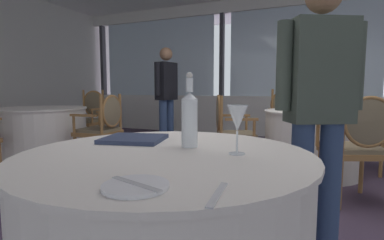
{
  "coord_description": "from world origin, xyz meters",
  "views": [
    {
      "loc": [
        0.35,
        -2.62,
        1.0
      ],
      "look_at": [
        -0.16,
        -1.43,
        0.86
      ],
      "focal_mm": 27.48,
      "sensor_mm": 36.0,
      "label": 1
    }
  ],
  "objects_px": {
    "diner_person_0": "(319,101)",
    "diner_person_1": "(166,92)",
    "wine_glass": "(237,119)",
    "dining_chair_0_0": "(229,128)",
    "dining_chair_0_1": "(359,141)",
    "dining_chair_1_2": "(90,114)",
    "side_plate": "(136,186)",
    "dining_chair_0_3": "(287,117)",
    "menu_book": "(134,139)",
    "dining_chair_1_1": "(104,125)",
    "water_bottle": "(189,117)"
  },
  "relations": [
    {
      "from": "dining_chair_0_3",
      "to": "diner_person_0",
      "type": "height_order",
      "value": "diner_person_0"
    },
    {
      "from": "dining_chair_0_0",
      "to": "dining_chair_1_1",
      "type": "bearing_deg",
      "value": 173.1
    },
    {
      "from": "menu_book",
      "to": "diner_person_0",
      "type": "distance_m",
      "value": 1.1
    },
    {
      "from": "dining_chair_0_1",
      "to": "dining_chair_1_2",
      "type": "distance_m",
      "value": 4.08
    },
    {
      "from": "dining_chair_0_1",
      "to": "dining_chair_0_3",
      "type": "relative_size",
      "value": 0.96
    },
    {
      "from": "side_plate",
      "to": "dining_chair_0_0",
      "type": "relative_size",
      "value": 0.19
    },
    {
      "from": "water_bottle",
      "to": "dining_chair_1_2",
      "type": "distance_m",
      "value": 4.14
    },
    {
      "from": "side_plate",
      "to": "dining_chair_1_2",
      "type": "relative_size",
      "value": 0.18
    },
    {
      "from": "dining_chair_0_0",
      "to": "dining_chair_1_2",
      "type": "height_order",
      "value": "dining_chair_1_2"
    },
    {
      "from": "diner_person_0",
      "to": "diner_person_1",
      "type": "relative_size",
      "value": 0.97
    },
    {
      "from": "diner_person_0",
      "to": "menu_book",
      "type": "bearing_deg",
      "value": -78.47
    },
    {
      "from": "side_plate",
      "to": "dining_chair_0_3",
      "type": "height_order",
      "value": "dining_chair_0_3"
    },
    {
      "from": "dining_chair_1_2",
      "to": "diner_person_0",
      "type": "xyz_separation_m",
      "value": [
        3.6,
        -2.03,
        0.36
      ]
    },
    {
      "from": "side_plate",
      "to": "dining_chair_0_3",
      "type": "distance_m",
      "value": 4.05
    },
    {
      "from": "dining_chair_0_0",
      "to": "diner_person_0",
      "type": "height_order",
      "value": "diner_person_0"
    },
    {
      "from": "side_plate",
      "to": "menu_book",
      "type": "xyz_separation_m",
      "value": [
        -0.4,
        0.58,
        0.01
      ]
    },
    {
      "from": "diner_person_0",
      "to": "wine_glass",
      "type": "bearing_deg",
      "value": -48.37
    },
    {
      "from": "dining_chair_1_1",
      "to": "diner_person_0",
      "type": "distance_m",
      "value": 2.72
    },
    {
      "from": "dining_chair_0_1",
      "to": "dining_chair_1_1",
      "type": "height_order",
      "value": "dining_chair_0_1"
    },
    {
      "from": "dining_chair_0_1",
      "to": "dining_chair_0_3",
      "type": "height_order",
      "value": "dining_chair_0_3"
    },
    {
      "from": "dining_chair_0_3",
      "to": "dining_chair_1_1",
      "type": "distance_m",
      "value": 2.68
    },
    {
      "from": "water_bottle",
      "to": "dining_chair_1_2",
      "type": "bearing_deg",
      "value": 138.27
    },
    {
      "from": "wine_glass",
      "to": "dining_chair_0_3",
      "type": "height_order",
      "value": "dining_chair_0_3"
    },
    {
      "from": "diner_person_1",
      "to": "water_bottle",
      "type": "bearing_deg",
      "value": -49.12
    },
    {
      "from": "water_bottle",
      "to": "dining_chair_0_3",
      "type": "relative_size",
      "value": 0.33
    },
    {
      "from": "side_plate",
      "to": "wine_glass",
      "type": "bearing_deg",
      "value": 74.02
    },
    {
      "from": "side_plate",
      "to": "dining_chair_1_1",
      "type": "height_order",
      "value": "dining_chair_1_1"
    },
    {
      "from": "dining_chair_0_1",
      "to": "dining_chair_1_2",
      "type": "xyz_separation_m",
      "value": [
        -3.93,
        1.09,
        0.01
      ]
    },
    {
      "from": "menu_book",
      "to": "dining_chair_0_1",
      "type": "height_order",
      "value": "dining_chair_0_1"
    },
    {
      "from": "wine_glass",
      "to": "side_plate",
      "type": "bearing_deg",
      "value": -105.98
    },
    {
      "from": "wine_glass",
      "to": "diner_person_0",
      "type": "bearing_deg",
      "value": 69.57
    },
    {
      "from": "water_bottle",
      "to": "diner_person_0",
      "type": "xyz_separation_m",
      "value": [
        0.52,
        0.72,
        0.05
      ]
    },
    {
      "from": "water_bottle",
      "to": "dining_chair_0_0",
      "type": "relative_size",
      "value": 0.35
    },
    {
      "from": "water_bottle",
      "to": "dining_chair_0_3",
      "type": "xyz_separation_m",
      "value": [
        0.09,
        3.49,
        -0.29
      ]
    },
    {
      "from": "dining_chair_0_0",
      "to": "dining_chair_0_3",
      "type": "relative_size",
      "value": 0.93
    },
    {
      "from": "water_bottle",
      "to": "wine_glass",
      "type": "height_order",
      "value": "water_bottle"
    },
    {
      "from": "diner_person_0",
      "to": "dining_chair_0_3",
      "type": "bearing_deg",
      "value": 160.91
    },
    {
      "from": "water_bottle",
      "to": "menu_book",
      "type": "xyz_separation_m",
      "value": [
        -0.31,
        0.03,
        -0.12
      ]
    },
    {
      "from": "dining_chair_0_3",
      "to": "dining_chair_1_1",
      "type": "relative_size",
      "value": 1.07
    },
    {
      "from": "menu_book",
      "to": "dining_chair_1_1",
      "type": "height_order",
      "value": "dining_chair_1_1"
    },
    {
      "from": "wine_glass",
      "to": "dining_chair_0_0",
      "type": "xyz_separation_m",
      "value": [
        -0.68,
        2.25,
        -0.34
      ]
    },
    {
      "from": "wine_glass",
      "to": "dining_chair_0_0",
      "type": "distance_m",
      "value": 2.38
    },
    {
      "from": "dining_chair_0_1",
      "to": "diner_person_1",
      "type": "bearing_deg",
      "value": 38.0
    },
    {
      "from": "menu_book",
      "to": "diner_person_0",
      "type": "height_order",
      "value": "diner_person_0"
    },
    {
      "from": "menu_book",
      "to": "diner_person_0",
      "type": "relative_size",
      "value": 0.17
    },
    {
      "from": "dining_chair_0_0",
      "to": "diner_person_1",
      "type": "relative_size",
      "value": 0.55
    },
    {
      "from": "dining_chair_1_2",
      "to": "diner_person_0",
      "type": "bearing_deg",
      "value": 56.6
    },
    {
      "from": "side_plate",
      "to": "dining_chair_1_2",
      "type": "xyz_separation_m",
      "value": [
        -3.17,
        3.3,
        -0.18
      ]
    },
    {
      "from": "wine_glass",
      "to": "water_bottle",
      "type": "bearing_deg",
      "value": 164.84
    },
    {
      "from": "side_plate",
      "to": "dining_chair_0_0",
      "type": "xyz_separation_m",
      "value": [
        -0.53,
        2.75,
        -0.21
      ]
    }
  ]
}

